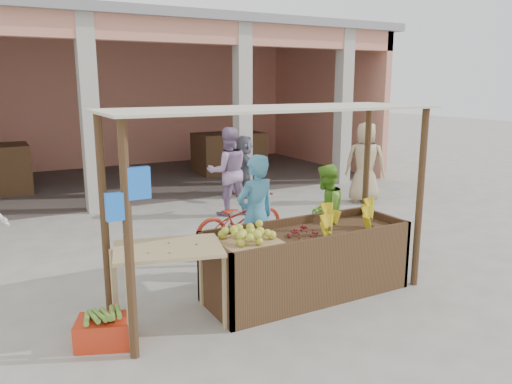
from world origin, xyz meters
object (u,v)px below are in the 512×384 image
fruit_stall (306,264)px  vendor_green (326,209)px  vendor_blue (256,212)px  motorcycle (240,219)px  red_crate (104,332)px  side_table (169,260)px

fruit_stall → vendor_green: 1.54m
vendor_blue → motorcycle: 1.40m
red_crate → vendor_green: bearing=38.6°
fruit_stall → side_table: bearing=-179.7°
fruit_stall → motorcycle: 2.15m
vendor_blue → vendor_green: size_ratio=1.20×
red_crate → motorcycle: bearing=60.9°
motorcycle → vendor_green: bearing=-148.2°
fruit_stall → vendor_green: bearing=44.5°
side_table → red_crate: size_ratio=2.37×
fruit_stall → vendor_green: vendor_green is taller
fruit_stall → red_crate: bearing=-178.7°
vendor_blue → vendor_green: vendor_blue is taller
side_table → vendor_green: size_ratio=0.85×
red_crate → vendor_green: vendor_green is taller
fruit_stall → motorcycle: motorcycle is taller
fruit_stall → red_crate: fruit_stall is taller
side_table → motorcycle: (1.95, 2.15, -0.32)m
motorcycle → vendor_blue: bearing=154.3°
red_crate → side_table: bearing=25.3°
fruit_stall → side_table: (-1.82, -0.01, 0.38)m
red_crate → vendor_green: 3.84m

